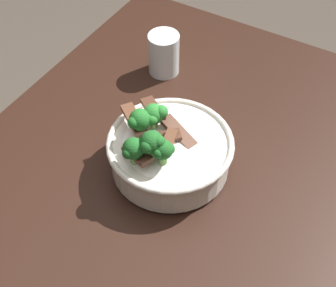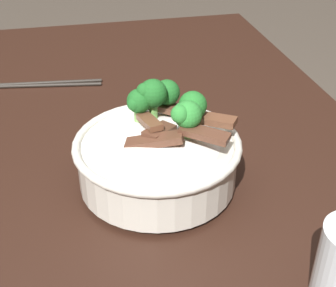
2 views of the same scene
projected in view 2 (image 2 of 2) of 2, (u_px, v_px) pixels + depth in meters
dining_table at (142, 205)px, 0.85m from camera, size 1.23×0.77×0.78m
rice_bowl at (158, 153)px, 0.66m from camera, size 0.23×0.23×0.14m
chopsticks_pair at (49, 84)px, 0.96m from camera, size 0.05×0.21×0.01m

